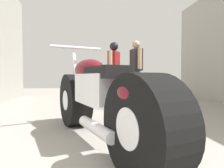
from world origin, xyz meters
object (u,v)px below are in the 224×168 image
motorcycle_maroon_cruiser (99,100)px  motorcycle_black_naked (117,89)px  mechanic_in_blue (136,66)px  mechanic_with_helmet (114,65)px

motorcycle_maroon_cruiser → motorcycle_black_naked: 2.50m
motorcycle_maroon_cruiser → mechanic_in_blue: mechanic_in_blue is taller
motorcycle_maroon_cruiser → motorcycle_black_naked: motorcycle_maroon_cruiser is taller
motorcycle_black_naked → mechanic_in_blue: mechanic_in_blue is taller
mechanic_in_blue → mechanic_with_helmet: mechanic_in_blue is taller
mechanic_in_blue → mechanic_with_helmet: 0.66m
motorcycle_black_naked → mechanic_in_blue: bearing=56.5°
motorcycle_black_naked → mechanic_in_blue: 1.41m
motorcycle_black_naked → mechanic_with_helmet: (0.12, 1.36, 0.61)m
motorcycle_maroon_cruiser → mechanic_in_blue: size_ratio=1.32×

